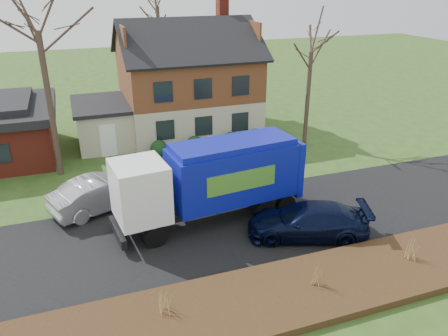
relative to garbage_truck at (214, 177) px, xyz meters
name	(u,v)px	position (x,y,z in m)	size (l,w,h in m)	color
ground	(229,226)	(0.39, -0.85, -2.19)	(120.00, 120.00, 0.00)	#2C4B19
road	(229,226)	(0.39, -0.85, -2.18)	(80.00, 7.00, 0.02)	black
mulch_verge	(280,296)	(0.39, -6.15, -2.04)	(80.00, 3.50, 0.30)	black
main_house	(181,78)	(1.88, 13.05, 1.84)	(12.95, 8.95, 9.26)	#C0B29A
garbage_truck	(214,177)	(0.00, 0.00, 0.00)	(9.06, 3.31, 3.79)	black
silver_sedan	(103,192)	(-4.82, 2.91, -1.34)	(1.79, 5.14, 1.69)	#B6B9BF
navy_wagon	(308,221)	(3.37, -2.78, -1.42)	(2.14, 5.26, 1.53)	black
tree_front_west	(34,6)	(-6.82, 7.97, 7.05)	(3.77, 3.77, 11.21)	#402F26
tree_front_east	(313,35)	(9.13, 7.70, 5.07)	(3.21, 3.21, 8.93)	#423128
grass_clump_west	(166,300)	(-3.61, -5.72, -1.40)	(0.36, 0.30, 0.97)	tan
grass_clump_mid	(318,275)	(1.83, -6.26, -1.43)	(0.33, 0.27, 0.92)	#996E43
grass_clump_east	(413,249)	(6.20, -6.09, -1.40)	(0.39, 0.32, 0.97)	#A68749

